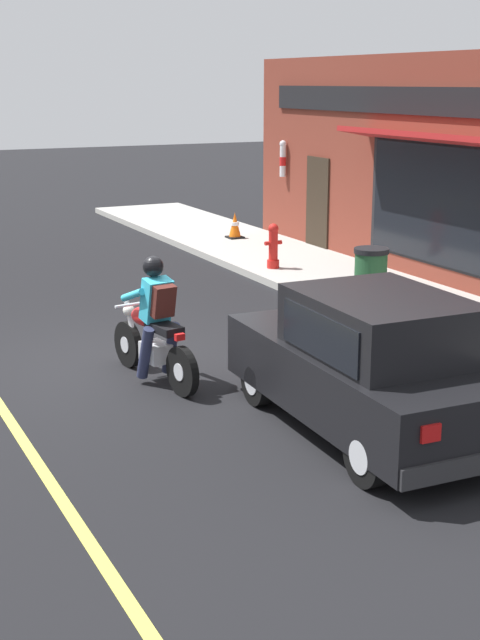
% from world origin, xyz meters
% --- Properties ---
extents(ground_plane, '(80.00, 80.00, 0.00)m').
position_xyz_m(ground_plane, '(0.00, 0.00, 0.00)').
color(ground_plane, black).
extents(sidewalk_curb, '(2.60, 22.00, 0.14)m').
position_xyz_m(sidewalk_curb, '(5.29, 3.00, 0.07)').
color(sidewalk_curb, '#ADAAA3').
rests_on(sidewalk_curb, ground).
extents(storefront_building, '(1.25, 11.66, 4.20)m').
position_xyz_m(storefront_building, '(6.82, 2.56, 2.11)').
color(storefront_building, maroon).
rests_on(storefront_building, ground).
extents(motorcycle_with_rider, '(0.65, 2.01, 1.62)m').
position_xyz_m(motorcycle_with_rider, '(0.17, -0.89, 0.68)').
color(motorcycle_with_rider, black).
rests_on(motorcycle_with_rider, ground).
extents(car_hatchback, '(1.77, 3.83, 1.57)m').
position_xyz_m(car_hatchback, '(1.62, -3.52, 0.77)').
color(car_hatchback, black).
rests_on(car_hatchback, ground).
extents(trash_bin, '(0.56, 0.56, 0.98)m').
position_xyz_m(trash_bin, '(4.45, 0.61, 0.64)').
color(trash_bin, '#23512D').
rests_on(trash_bin, sidewalk_curb).
extents(fire_hydrant, '(0.36, 0.24, 0.88)m').
position_xyz_m(fire_hydrant, '(4.55, 4.11, 0.57)').
color(fire_hydrant, red).
rests_on(fire_hydrant, sidewalk_curb).
extents(traffic_cone, '(0.36, 0.36, 0.60)m').
position_xyz_m(traffic_cone, '(5.39, 7.57, 0.43)').
color(traffic_cone, black).
rests_on(traffic_cone, sidewalk_curb).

